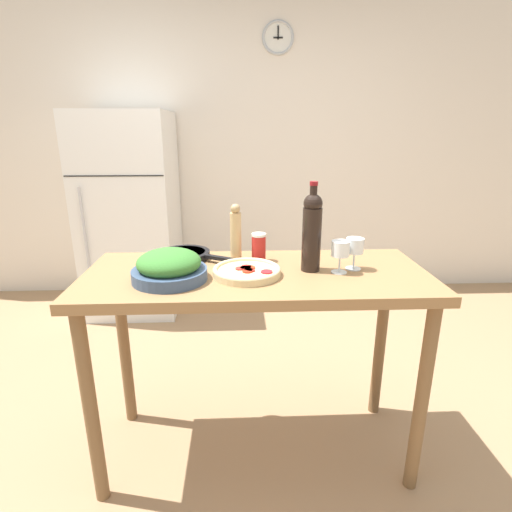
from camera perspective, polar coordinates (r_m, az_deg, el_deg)
The scene contains 12 objects.
ground_plane at distance 2.19m, azimuth 0.04°, elevation -25.66°, with size 14.00×14.00×0.00m, color #9E7A56.
wall_back at distance 3.75m, azimuth -1.48°, elevation 14.51°, with size 6.40×0.08×2.60m.
refrigerator at distance 3.52m, azimuth -17.41°, elevation 5.62°, with size 0.73×0.75×1.64m.
prep_counter at distance 1.74m, azimuth 0.05°, elevation -6.06°, with size 1.46×0.61×0.93m.
wine_bottle at distance 1.68m, azimuth 7.98°, elevation 3.63°, with size 0.08×0.08×0.38m.
wine_glass_near at distance 1.69m, azimuth 11.96°, elevation 0.78°, with size 0.08×0.08×0.14m.
wine_glass_far at distance 1.75m, azimuth 13.93°, elevation 1.21°, with size 0.08×0.08×0.14m.
pepper_mill at distance 1.82m, azimuth -2.91°, elevation 3.28°, with size 0.05×0.05×0.26m.
salad_bowl at distance 1.62m, azimuth -12.28°, elevation -1.55°, with size 0.30×0.30×0.13m.
homemade_pizza at distance 1.65m, azimuth -1.31°, elevation -2.17°, with size 0.28×0.28×0.04m.
salt_canister at distance 1.82m, azimuth 0.39°, elevation 1.27°, with size 0.07×0.07×0.13m.
cast_iron_skillet at distance 1.90m, azimuth -10.08°, elevation 0.22°, with size 0.35×0.25×0.03m.
Camera 1 is at (-0.07, -1.60, 1.50)m, focal length 28.00 mm.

